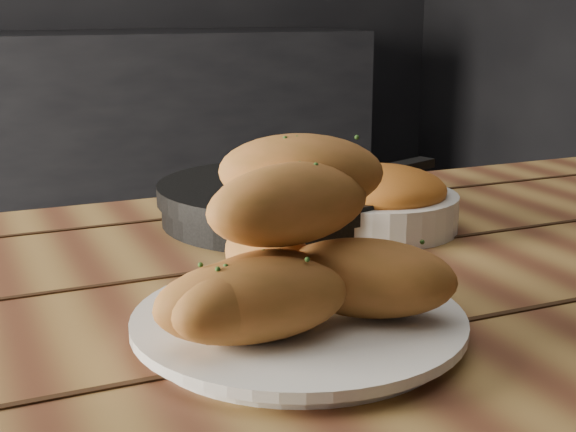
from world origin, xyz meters
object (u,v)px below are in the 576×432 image
object	(u,v)px
plate	(299,324)
bread_rolls	(289,252)
skillet	(283,200)
bowl	(378,200)
table	(267,410)

from	to	relation	value
plate	bread_rolls	world-z (taller)	bread_rolls
skillet	bowl	bearing A→B (deg)	-42.84
bread_rolls	skillet	bearing A→B (deg)	67.11
table	plate	xyz separation A→B (m)	(-0.00, -0.07, 0.11)
table	bowl	world-z (taller)	bowl
table	bowl	bearing A→B (deg)	39.25
table	plate	world-z (taller)	plate
table	skillet	distance (m)	0.30
bread_rolls	skillet	xyz separation A→B (m)	(0.13, 0.32, -0.05)
bowl	skillet	bearing A→B (deg)	137.16
skillet	table	bearing A→B (deg)	-116.59
bread_rolls	skillet	world-z (taller)	bread_rolls
plate	skillet	world-z (taller)	skillet
table	plate	bearing A→B (deg)	-92.71
bread_rolls	bowl	distance (m)	0.33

